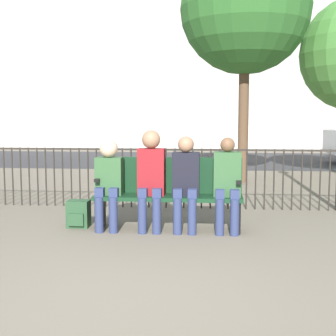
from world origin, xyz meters
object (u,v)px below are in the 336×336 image
seated_person_1 (151,174)px  tree_1 (245,9)px  seated_person_2 (186,179)px  backpack (78,214)px  park_bench (169,190)px  seated_person_3 (227,180)px  seated_person_0 (109,178)px

seated_person_1 → tree_1: tree_1 is taller
seated_person_2 → backpack: (-1.41, 0.08, -0.50)m
park_bench → seated_person_2: (0.23, -0.13, 0.17)m
backpack → tree_1: 6.16m
seated_person_3 → backpack: (-1.93, 0.08, -0.49)m
seated_person_0 → tree_1: bearing=66.1°
seated_person_3 → tree_1: tree_1 is taller
seated_person_0 → backpack: 0.66m
seated_person_0 → seated_person_1: 0.55m
seated_person_0 → seated_person_2: (0.98, 0.00, 0.01)m
backpack → tree_1: tree_1 is taller
seated_person_2 → seated_person_0: bearing=-179.9°
backpack → seated_person_3: bearing=-2.5°
tree_1 → seated_person_3: bearing=-96.2°
seated_person_0 → seated_person_2: 0.98m
seated_person_1 → tree_1: (1.45, 4.50, 2.98)m
seated_person_1 → seated_person_3: 0.96m
seated_person_1 → seated_person_3: (0.96, -0.00, -0.07)m
seated_person_2 → seated_person_3: seated_person_2 is taller
park_bench → seated_person_0: 0.79m
seated_person_1 → backpack: size_ratio=3.61×
backpack → seated_person_1: bearing=-4.6°
seated_person_0 → tree_1: 5.79m
seated_person_3 → tree_1: (0.49, 4.50, 3.05)m
seated_person_1 → seated_person_2: bearing=-0.5°
backpack → tree_1: size_ratio=0.07×
seated_person_2 → seated_person_3: size_ratio=1.01×
park_bench → backpack: (-1.19, -0.05, -0.32)m
park_bench → seated_person_1: (-0.21, -0.13, 0.23)m
tree_1 → seated_person_0: bearing=-113.9°
park_bench → backpack: size_ratio=5.32×
park_bench → seated_person_0: bearing=-170.1°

